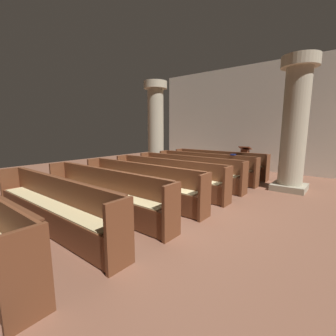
{
  "coord_description": "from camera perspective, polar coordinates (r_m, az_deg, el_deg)",
  "views": [
    {
      "loc": [
        3.04,
        -4.23,
        1.8
      ],
      "look_at": [
        -0.8,
        0.6,
        0.75
      ],
      "focal_mm": 24.57,
      "sensor_mm": 36.0,
      "label": 1
    }
  ],
  "objects": [
    {
      "name": "pillar_far_side",
      "position": [
        10.14,
        -3.06,
        10.55
      ],
      "size": [
        0.98,
        0.98,
        3.78
      ],
      "color": "#9F967E",
      "rests_on": "ground"
    },
    {
      "name": "pew_row_5",
      "position": [
        5.12,
        -15.82,
        -5.42
      ],
      "size": [
        3.79,
        0.47,
        0.94
      ],
      "color": "brown",
      "rests_on": "ground"
    },
    {
      "name": "lectern",
      "position": [
        10.32,
        18.44,
        1.66
      ],
      "size": [
        0.48,
        0.45,
        1.08
      ],
      "color": "#562B1A",
      "rests_on": "ground"
    },
    {
      "name": "pew_row_0",
      "position": [
        9.28,
        12.27,
        1.4
      ],
      "size": [
        3.79,
        0.47,
        0.94
      ],
      "color": "brown",
      "rests_on": "ground"
    },
    {
      "name": "pew_row_6",
      "position": [
        4.6,
        -26.87,
        -7.81
      ],
      "size": [
        3.79,
        0.46,
        0.94
      ],
      "color": "brown",
      "rests_on": "ground"
    },
    {
      "name": "ground_plane",
      "position": [
        5.51,
        2.62,
        -9.42
      ],
      "size": [
        19.2,
        19.2,
        0.0
      ],
      "primitive_type": "plane",
      "color": "brown"
    },
    {
      "name": "pew_row_3",
      "position": [
        6.57,
        -0.38,
        -1.74
      ],
      "size": [
        3.79,
        0.46,
        0.94
      ],
      "color": "brown",
      "rests_on": "ground"
    },
    {
      "name": "pew_row_2",
      "position": [
        7.43,
        4.85,
        -0.44
      ],
      "size": [
        3.79,
        0.46,
        0.94
      ],
      "color": "brown",
      "rests_on": "ground"
    },
    {
      "name": "pew_row_4",
      "position": [
        5.79,
        -7.12,
        -3.38
      ],
      "size": [
        3.79,
        0.46,
        0.94
      ],
      "color": "brown",
      "rests_on": "ground"
    },
    {
      "name": "pillar_aisle_side",
      "position": [
        7.6,
        28.95,
        9.68
      ],
      "size": [
        0.98,
        0.98,
        3.78
      ],
      "color": "#9F967E",
      "rests_on": "ground"
    },
    {
      "name": "hymn_book",
      "position": [
        8.02,
        15.93,
        3.23
      ],
      "size": [
        0.15,
        0.2,
        0.04
      ],
      "primitive_type": "cube",
      "color": "navy",
      "rests_on": "pew_row_1"
    },
    {
      "name": "back_wall",
      "position": [
        10.76,
        22.48,
        11.34
      ],
      "size": [
        10.0,
        0.16,
        4.5
      ],
      "primitive_type": "cube",
      "color": "silver",
      "rests_on": "ground"
    },
    {
      "name": "pew_row_1",
      "position": [
        8.34,
        8.97,
        0.58
      ],
      "size": [
        3.79,
        0.46,
        0.94
      ],
      "color": "brown",
      "rests_on": "ground"
    }
  ]
}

